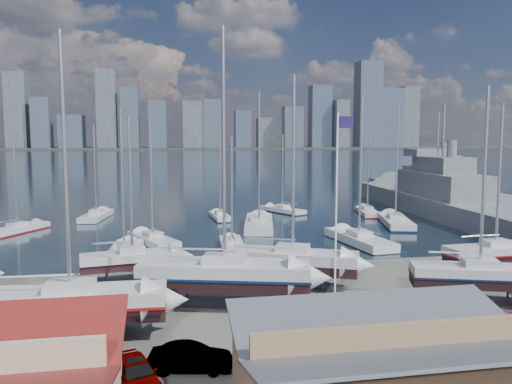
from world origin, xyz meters
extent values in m
plane|color=#605E59|center=(0.00, -10.00, 0.00)|extent=(1400.00, 1400.00, 0.00)
cube|color=#1A2A3C|center=(0.00, 300.00, -0.15)|extent=(1400.00, 600.00, 0.40)
cube|color=#2D332D|center=(0.00, 560.00, 1.10)|extent=(1400.00, 80.00, 2.20)
cube|color=#595E66|center=(-168.55, 559.47, 44.11)|extent=(22.49, 24.47, 83.83)
cube|color=#3D4756|center=(-141.97, 552.31, 30.18)|extent=(19.55, 21.83, 55.97)
cube|color=#475166|center=(-111.19, 558.58, 20.77)|extent=(26.03, 30.49, 37.14)
cube|color=#595E66|center=(-70.96, 546.95, 46.02)|extent=(21.60, 16.58, 87.63)
cube|color=#3D4756|center=(-45.38, 548.38, 36.00)|extent=(19.42, 28.42, 67.60)
cube|color=#475166|center=(-15.00, 551.59, 29.25)|extent=(20.24, 23.80, 54.09)
cube|color=#595E66|center=(25.78, 548.33, 29.20)|extent=(24.62, 19.72, 54.00)
cube|color=#3D4756|center=(47.64, 546.55, 30.18)|extent=(20.75, 17.93, 55.97)
cube|color=#475166|center=(84.09, 544.87, 23.71)|extent=(18.36, 16.25, 43.03)
cube|color=#595E66|center=(120.24, 563.78, 20.05)|extent=(28.49, 22.03, 35.69)
cube|color=#3D4756|center=(145.71, 546.00, 26.75)|extent=(23.34, 17.87, 49.11)
cube|color=#475166|center=(184.98, 560.84, 40.18)|extent=(25.35, 19.79, 75.95)
cube|color=#595E66|center=(208.39, 554.33, 31.04)|extent=(17.00, 27.45, 57.67)
cube|color=#3D4756|center=(245.53, 554.25, 55.22)|extent=(29.28, 24.05, 106.04)
cube|color=#475166|center=(277.54, 563.71, 39.40)|extent=(30.82, 28.37, 74.41)
cube|color=#595E66|center=(307.39, 565.54, 40.94)|extent=(21.74, 17.03, 77.48)
cube|color=#52565E|center=(0.00, -26.00, 3.54)|extent=(12.60, 8.40, 1.27)
cube|color=#2D2D33|center=(-14.33, -14.92, 0.08)|extent=(5.99, 2.94, 0.16)
cube|color=black|center=(-14.33, -14.92, 1.63)|extent=(10.80, 2.99, 0.86)
cube|color=#B6B6BA|center=(-14.33, -14.92, 2.48)|extent=(10.81, 3.44, 0.86)
cube|color=maroon|center=(-14.33, -14.92, 2.09)|extent=(10.92, 3.47, 0.17)
cube|color=#B6B6BA|center=(-14.33, -14.92, 3.16)|extent=(2.75, 1.91, 0.50)
cylinder|color=#B2B2B7|center=(-14.33, -14.92, 10.13)|extent=(0.22, 0.22, 14.44)
cube|color=#2D2D33|center=(-11.56, -3.77, 0.08)|extent=(4.66, 2.70, 0.16)
cube|color=black|center=(-11.56, -3.77, 1.52)|extent=(8.19, 3.17, 0.64)
cube|color=#B6B6BA|center=(-11.56, -3.77, 2.16)|extent=(8.24, 3.50, 0.64)
cube|color=#B6B6BA|center=(-11.56, -3.77, 2.73)|extent=(2.19, 1.65, 0.50)
cylinder|color=#B2B2B7|center=(-11.56, -3.77, 7.87)|extent=(0.22, 0.22, 10.78)
cube|color=#2D2D33|center=(-4.98, -10.73, 0.08)|extent=(6.97, 4.55, 0.16)
cube|color=black|center=(-4.98, -10.73, 1.67)|extent=(12.00, 5.79, 0.93)
cube|color=#B6B6BA|center=(-4.98, -10.73, 2.60)|extent=(12.13, 6.26, 0.93)
cube|color=#0B1939|center=(-4.98, -10.73, 2.17)|extent=(12.25, 6.32, 0.19)
cube|color=#B6B6BA|center=(-4.98, -10.73, 3.32)|extent=(3.34, 2.67, 0.50)
cylinder|color=#B2B2B7|center=(-4.98, -10.73, 10.95)|extent=(0.22, 0.22, 15.77)
cube|color=#2D2D33|center=(0.80, -7.07, 0.08)|extent=(6.06, 4.65, 0.16)
cube|color=black|center=(0.80, -7.07, 1.60)|extent=(10.07, 6.46, 0.80)
cube|color=#B6B6BA|center=(0.80, -7.07, 2.40)|extent=(10.25, 6.84, 0.80)
cube|color=#B6B6BA|center=(0.80, -7.07, 3.05)|extent=(2.99, 2.60, 0.50)
cylinder|color=#B2B2B7|center=(0.80, -7.07, 9.57)|extent=(0.22, 0.22, 13.53)
cube|color=#2D2D33|center=(12.58, -13.44, 0.08)|extent=(5.51, 3.78, 0.16)
cube|color=black|center=(12.58, -13.44, 1.57)|extent=(9.38, 4.96, 0.73)
cube|color=#B6B6BA|center=(12.58, -13.44, 2.30)|extent=(9.50, 5.32, 0.73)
cube|color=#0B1939|center=(12.58, -13.44, 1.96)|extent=(9.60, 5.38, 0.15)
cube|color=#B6B6BA|center=(12.58, -13.44, 2.92)|extent=(2.66, 2.18, 0.50)
cylinder|color=#B2B2B7|center=(12.58, -13.44, 8.85)|extent=(0.22, 0.22, 12.37)
cube|color=#2D2D33|center=(18.31, -7.28, 0.08)|extent=(4.92, 2.47, 0.16)
cube|color=black|center=(18.31, -7.28, 1.55)|extent=(8.84, 2.57, 0.70)
cube|color=#B6B6BA|center=(18.31, -7.28, 2.25)|extent=(8.86, 2.94, 0.70)
cube|color=maroon|center=(18.31, -7.28, 1.93)|extent=(8.95, 2.96, 0.14)
cube|color=#B6B6BA|center=(18.31, -7.28, 2.85)|extent=(2.26, 1.59, 0.50)
cylinder|color=#B2B2B7|center=(18.31, -7.28, 8.50)|extent=(0.22, 0.22, 11.80)
cube|color=black|center=(-26.81, 20.88, -0.23)|extent=(5.99, 8.72, 0.70)
cube|color=#B6B6BA|center=(-26.81, 20.88, 0.47)|extent=(6.32, 8.89, 0.70)
cube|color=maroon|center=(-26.81, 20.88, 0.15)|extent=(6.38, 8.98, 0.14)
cube|color=#B6B6BA|center=(-26.81, 20.88, 1.07)|extent=(2.34, 2.63, 0.50)
cylinder|color=#B2B2B7|center=(-26.81, 20.88, 6.74)|extent=(0.22, 0.22, 11.85)
cube|color=black|center=(-18.65, 30.22, -0.25)|extent=(3.65, 9.67, 0.76)
cube|color=#B6B6BA|center=(-18.65, 30.22, 0.50)|extent=(4.04, 9.73, 0.76)
cube|color=#B6B6BA|center=(-18.65, 30.22, 1.13)|extent=(1.93, 2.57, 0.50)
cylinder|color=#B2B2B7|center=(-18.65, 30.22, 7.25)|extent=(0.22, 0.22, 12.74)
cube|color=black|center=(-12.86, 4.76, -0.27)|extent=(3.04, 10.18, 0.80)
cube|color=#B6B6BA|center=(-12.86, 4.76, 0.53)|extent=(3.46, 10.21, 0.80)
cube|color=#0B1939|center=(-12.86, 4.76, 0.16)|extent=(3.50, 10.31, 0.16)
cube|color=#B6B6BA|center=(-12.86, 4.76, 1.18)|extent=(1.85, 2.62, 0.50)
cylinder|color=#B2B2B7|center=(-12.86, 4.76, 7.71)|extent=(0.22, 0.22, 13.56)
cube|color=black|center=(-10.30, 11.25, -0.25)|extent=(5.76, 9.43, 0.75)
cube|color=#B6B6BA|center=(-10.30, 11.25, 0.50)|extent=(6.12, 9.59, 0.75)
cube|color=#B6B6BA|center=(-10.30, 11.25, 1.12)|extent=(2.37, 2.76, 0.50)
cylinder|color=#B2B2B7|center=(-10.30, 11.25, 7.16)|extent=(0.22, 0.22, 12.58)
cube|color=black|center=(-1.05, 26.98, -0.20)|extent=(2.36, 7.81, 0.62)
cube|color=#B6B6BA|center=(-1.05, 26.98, 0.42)|extent=(2.68, 7.83, 0.62)
cube|color=#0B1939|center=(-1.05, 26.98, 0.14)|extent=(2.71, 7.91, 0.12)
cube|color=#B6B6BA|center=(-1.05, 26.98, 0.98)|extent=(1.42, 2.01, 0.50)
cylinder|color=#B2B2B7|center=(-1.05, 26.98, 5.92)|extent=(0.22, 0.22, 10.39)
cube|color=black|center=(-2.09, 6.77, -0.21)|extent=(2.48, 8.29, 0.65)
cube|color=#B6B6BA|center=(-2.09, 6.77, 0.44)|extent=(2.83, 8.32, 0.65)
cube|color=maroon|center=(-2.09, 6.77, 0.14)|extent=(2.86, 8.40, 0.13)
cube|color=#B6B6BA|center=(-2.09, 6.77, 1.02)|extent=(1.51, 2.13, 0.50)
cylinder|color=#B2B2B7|center=(-2.09, 6.77, 6.29)|extent=(0.22, 0.22, 11.05)
cube|color=black|center=(3.02, 18.43, -0.34)|extent=(5.24, 12.51, 0.97)
cube|color=#B6B6BA|center=(3.02, 18.43, 0.63)|extent=(5.74, 12.61, 0.97)
cube|color=#B6B6BA|center=(3.02, 18.43, 1.37)|extent=(2.60, 3.39, 0.50)
cylinder|color=#B2B2B7|center=(3.02, 18.43, 9.34)|extent=(0.22, 0.22, 16.43)
cube|color=black|center=(9.27, 31.39, -0.22)|extent=(5.77, 8.43, 0.68)
cube|color=#B6B6BA|center=(9.27, 31.39, 0.46)|extent=(6.08, 8.60, 0.68)
cube|color=#0B1939|center=(9.27, 31.39, 0.14)|extent=(6.14, 8.69, 0.14)
cube|color=#B6B6BA|center=(9.27, 31.39, 1.05)|extent=(2.25, 2.54, 0.50)
cylinder|color=#B2B2B7|center=(9.27, 31.39, 6.52)|extent=(0.22, 0.22, 11.45)
cube|color=black|center=(11.99, 6.84, -0.31)|extent=(4.00, 11.34, 0.89)
cube|color=#B6B6BA|center=(11.99, 6.84, 0.58)|extent=(4.46, 11.40, 0.89)
cube|color=#B6B6BA|center=(11.99, 6.84, 1.28)|extent=(2.19, 2.98, 0.50)
cylinder|color=#B2B2B7|center=(11.99, 6.84, 8.52)|extent=(0.22, 0.22, 14.98)
cube|color=black|center=(21.38, 17.34, -0.31)|extent=(5.66, 11.62, 0.91)
cube|color=#B6B6BA|center=(21.38, 17.34, 0.59)|extent=(6.12, 11.75, 0.91)
cube|color=#0B1939|center=(21.38, 17.34, 0.18)|extent=(6.18, 11.87, 0.18)
cube|color=#B6B6BA|center=(21.38, 17.34, 1.30)|extent=(2.60, 3.24, 0.50)
cylinder|color=#B2B2B7|center=(21.38, 17.34, 8.69)|extent=(0.22, 0.22, 15.28)
cube|color=black|center=(21.53, 27.01, -0.23)|extent=(3.71, 8.88, 0.69)
cube|color=#B6B6BA|center=(21.53, 27.01, 0.46)|extent=(4.06, 8.95, 0.69)
cube|color=maroon|center=(21.53, 27.01, 0.15)|extent=(4.11, 9.04, 0.14)
cube|color=#B6B6BA|center=(21.53, 27.01, 1.06)|extent=(1.85, 2.40, 0.50)
cylinder|color=#B2B2B7|center=(21.53, 27.01, 6.64)|extent=(0.22, 0.22, 11.66)
cube|color=slate|center=(32.64, 25.14, 0.52)|extent=(11.85, 52.55, 4.69)
cube|color=slate|center=(32.64, 25.14, 4.66)|extent=(7.89, 18.65, 3.60)
cube|color=slate|center=(32.64, 25.14, 7.66)|extent=(5.70, 10.74, 2.40)
cube|color=slate|center=(33.00, 30.34, 9.36)|extent=(6.17, 5.59, 1.20)
cylinder|color=#B2B2B7|center=(32.64, 25.14, 12.86)|extent=(0.30, 0.30, 8.00)
cube|color=slate|center=(42.51, 43.39, 0.47)|extent=(7.82, 46.22, 4.15)
cube|color=slate|center=(42.51, 43.39, 4.34)|extent=(6.06, 16.21, 3.60)
cube|color=slate|center=(42.51, 43.39, 7.34)|extent=(4.52, 9.27, 2.40)
cube|color=slate|center=(42.46, 48.01, 9.04)|extent=(5.21, 4.66, 1.20)
cylinder|color=#B2B2B7|center=(42.51, 43.39, 12.54)|extent=(0.30, 0.30, 8.00)
imported|color=gray|center=(-10.42, -21.40, 0.73)|extent=(2.97, 4.58, 1.45)
imported|color=gray|center=(-7.83, -20.14, 0.68)|extent=(4.31, 2.20, 1.35)
imported|color=gray|center=(3.63, -18.31, 0.81)|extent=(4.53, 6.39, 1.62)
imported|color=gray|center=(10.05, -20.01, 0.82)|extent=(3.17, 5.92, 1.63)
cylinder|color=white|center=(2.35, -12.47, 6.62)|extent=(0.12, 0.12, 13.24)
cube|color=#1D1644|center=(2.91, -12.47, 12.58)|extent=(1.10, 0.05, 0.77)
camera|label=1|loc=(-8.97, -43.99, 11.43)|focal=35.00mm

